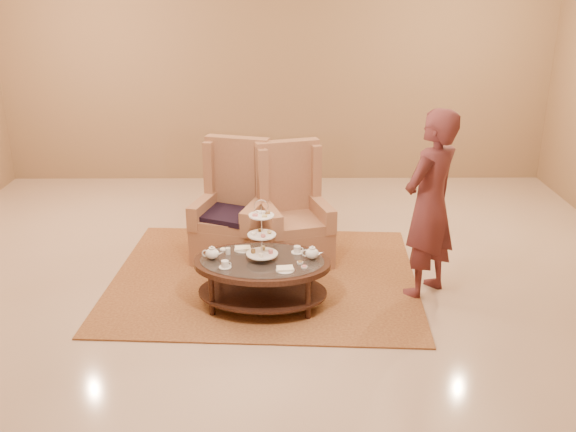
{
  "coord_description": "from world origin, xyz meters",
  "views": [
    {
      "loc": [
        0.11,
        -5.4,
        2.93
      ],
      "look_at": [
        0.15,
        0.2,
        0.81
      ],
      "focal_mm": 40.0,
      "sensor_mm": 36.0,
      "label": 1
    }
  ],
  "objects_px": {
    "armchair_left": "(233,218)",
    "person": "(430,205)",
    "tea_table": "(262,268)",
    "armchair_right": "(292,222)"
  },
  "relations": [
    {
      "from": "armchair_left",
      "to": "person",
      "type": "xyz_separation_m",
      "value": [
        1.92,
        -0.89,
        0.47
      ]
    },
    {
      "from": "tea_table",
      "to": "armchair_left",
      "type": "relative_size",
      "value": 1.03
    },
    {
      "from": "tea_table",
      "to": "person",
      "type": "xyz_separation_m",
      "value": [
        1.57,
        0.27,
        0.53
      ]
    },
    {
      "from": "tea_table",
      "to": "armchair_left",
      "type": "distance_m",
      "value": 1.21
    },
    {
      "from": "armchair_left",
      "to": "person",
      "type": "bearing_deg",
      "value": -9.07
    },
    {
      "from": "armchair_left",
      "to": "armchair_right",
      "type": "bearing_deg",
      "value": 9.06
    },
    {
      "from": "armchair_right",
      "to": "person",
      "type": "height_order",
      "value": "person"
    },
    {
      "from": "person",
      "to": "armchair_left",
      "type": "bearing_deg",
      "value": -68.7
    },
    {
      "from": "tea_table",
      "to": "armchair_left",
      "type": "height_order",
      "value": "armchair_left"
    },
    {
      "from": "armchair_left",
      "to": "armchair_right",
      "type": "distance_m",
      "value": 0.65
    }
  ]
}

